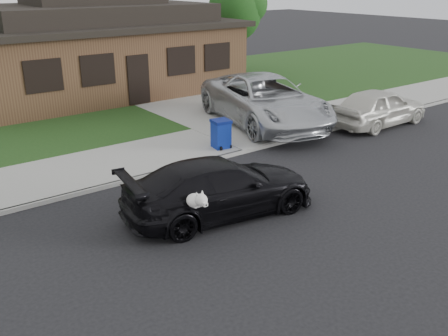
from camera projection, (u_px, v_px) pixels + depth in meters
ground at (211, 226)px, 11.43m from camera, size 120.00×120.00×0.00m
sidewalk at (115, 163)px, 15.15m from camera, size 60.00×3.00×0.12m
curb at (139, 178)px, 14.03m from camera, size 60.00×0.12×0.12m
lawn at (33, 110)px, 21.13m from camera, size 60.00×13.00×0.13m
driveway at (191, 104)px, 22.24m from camera, size 4.50×13.00×0.14m
sedan at (220, 187)px, 11.81m from camera, size 4.93×2.56×1.37m
minivan at (265, 100)px, 18.66m from camera, size 4.36×6.98×1.80m
white_compact at (379, 107)px, 18.97m from camera, size 4.29×1.75×1.46m
recycling_bin at (221, 134)px, 16.20m from camera, size 0.64×0.64×0.93m
house at (98, 48)px, 24.12m from camera, size 12.60×8.60×4.65m
tree_1 at (238, 9)px, 27.66m from camera, size 3.15×3.00×5.25m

